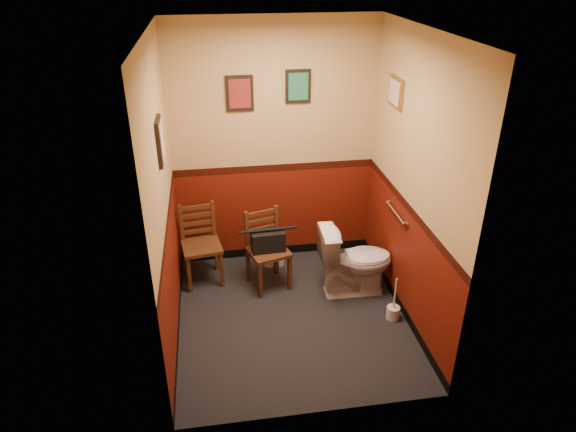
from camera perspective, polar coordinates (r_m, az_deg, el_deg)
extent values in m
cube|color=black|center=(5.19, 0.43, -11.13)|extent=(2.20, 2.40, 0.00)
cube|color=silver|center=(4.10, 0.57, 19.94)|extent=(2.20, 2.40, 0.00)
cube|color=#5A1409|center=(5.57, -1.52, 7.65)|extent=(2.20, 0.00, 2.70)
cube|color=#5A1409|center=(3.44, 3.75, -5.79)|extent=(2.20, 0.00, 2.70)
cube|color=#5A1409|center=(4.45, -13.64, 1.54)|extent=(0.00, 2.40, 2.70)
cube|color=#5A1409|center=(4.76, 13.69, 3.32)|extent=(0.00, 2.40, 2.70)
cylinder|color=silver|center=(5.13, 11.84, 0.35)|extent=(0.03, 0.50, 0.03)
cylinder|color=silver|center=(4.93, 13.02, -0.94)|extent=(0.02, 0.06, 0.06)
cylinder|color=silver|center=(5.34, 11.15, 1.57)|extent=(0.02, 0.06, 0.06)
cube|color=black|center=(5.35, -5.40, 13.42)|extent=(0.28, 0.03, 0.36)
cube|color=maroon|center=(5.34, -5.38, 13.37)|extent=(0.22, 0.01, 0.30)
cube|color=black|center=(5.41, 1.13, 14.22)|extent=(0.26, 0.03, 0.34)
cube|color=#226E4F|center=(5.39, 1.16, 14.18)|extent=(0.20, 0.01, 0.28)
cube|color=black|center=(4.35, -14.05, 8.06)|extent=(0.03, 0.30, 0.38)
cube|color=#BDA394|center=(4.35, -13.83, 8.08)|extent=(0.01, 0.24, 0.31)
cube|color=olive|center=(5.07, 11.88, 13.33)|extent=(0.03, 0.34, 0.28)
cube|color=#BDA394|center=(5.06, 11.70, 13.34)|extent=(0.01, 0.28, 0.22)
imported|color=white|center=(5.38, 7.48, -4.94)|extent=(0.77, 0.44, 0.75)
cylinder|color=silver|center=(5.24, 11.58, -10.47)|extent=(0.13, 0.13, 0.13)
cylinder|color=silver|center=(5.11, 11.81, -8.56)|extent=(0.02, 0.02, 0.37)
cube|color=#57301A|center=(5.55, -9.58, -3.35)|extent=(0.46, 0.46, 0.04)
cube|color=#57301A|center=(5.50, -10.91, -6.40)|extent=(0.04, 0.04, 0.43)
cube|color=#57301A|center=(5.79, -11.36, -4.59)|extent=(0.04, 0.04, 0.43)
cube|color=#57301A|center=(5.54, -7.37, -5.88)|extent=(0.04, 0.04, 0.43)
cube|color=#57301A|center=(5.83, -8.01, -4.10)|extent=(0.04, 0.04, 0.43)
cube|color=#57301A|center=(5.59, -11.76, -0.81)|extent=(0.04, 0.04, 0.43)
cube|color=#57301A|center=(5.62, -8.30, -0.33)|extent=(0.04, 0.04, 0.43)
cube|color=#57301A|center=(5.66, -9.93, -1.64)|extent=(0.32, 0.07, 0.04)
cube|color=#57301A|center=(5.61, -10.01, -0.79)|extent=(0.32, 0.07, 0.04)
cube|color=#57301A|center=(5.57, -10.08, 0.08)|extent=(0.32, 0.07, 0.04)
cube|color=#57301A|center=(5.53, -10.16, 0.96)|extent=(0.32, 0.07, 0.04)
cube|color=#57301A|center=(5.41, -2.21, -3.94)|extent=(0.49, 0.49, 0.04)
cube|color=#57301A|center=(5.34, -3.12, -7.13)|extent=(0.05, 0.05, 0.42)
cube|color=#57301A|center=(5.60, -4.45, -5.35)|extent=(0.05, 0.05, 0.42)
cube|color=#57301A|center=(5.45, 0.18, -6.28)|extent=(0.05, 0.05, 0.42)
cube|color=#57301A|center=(5.71, -1.29, -4.58)|extent=(0.05, 0.05, 0.42)
cube|color=#57301A|center=(5.39, -4.63, -1.55)|extent=(0.05, 0.04, 0.42)
cube|color=#57301A|center=(5.50, -1.35, -0.83)|extent=(0.05, 0.04, 0.42)
cube|color=#57301A|center=(5.50, -2.95, -2.26)|extent=(0.31, 0.11, 0.04)
cube|color=#57301A|center=(5.45, -2.97, -1.40)|extent=(0.31, 0.11, 0.04)
cube|color=#57301A|center=(5.41, -2.99, -0.53)|extent=(0.31, 0.11, 0.04)
cube|color=#57301A|center=(5.36, -3.02, 0.35)|extent=(0.31, 0.11, 0.04)
cube|color=black|center=(5.34, -2.23, -2.78)|extent=(0.36, 0.19, 0.22)
cylinder|color=black|center=(5.28, -2.26, -1.56)|extent=(0.30, 0.05, 0.03)
cylinder|color=silver|center=(5.93, -2.13, -5.09)|extent=(0.11, 0.11, 0.10)
cylinder|color=silver|center=(5.94, -0.98, -4.99)|extent=(0.11, 0.11, 0.10)
cylinder|color=silver|center=(5.87, -1.55, -4.28)|extent=(0.11, 0.11, 0.10)
cylinder|color=silver|center=(5.81, -1.54, -3.54)|extent=(0.11, 0.11, 0.10)
cylinder|color=silver|center=(5.78, -1.59, -2.55)|extent=(0.11, 0.11, 0.10)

